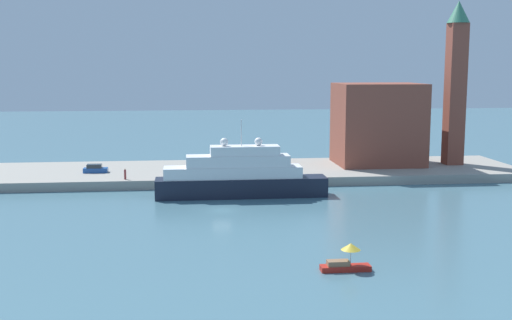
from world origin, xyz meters
The scene contains 9 objects.
ground centered at (0.00, 0.00, 0.00)m, with size 400.00×400.00×0.00m, color slate.
quay_dock centered at (0.00, 27.12, 0.76)m, with size 110.00×22.24×1.53m, color gray.
large_yacht centered at (3.19, 9.28, 3.12)m, with size 26.03×4.37×11.78m.
small_motorboat centered at (10.65, -27.58, 1.08)m, with size 4.92×1.91×2.75m.
harbor_building centered at (30.77, 29.42, 9.04)m, with size 15.43×12.36×15.02m, color brown.
bell_tower centered at (44.70, 27.76, 17.56)m, with size 4.09×4.09×29.88m.
parked_car centered at (-20.43, 25.11, 2.14)m, with size 4.12×1.71×1.44m.
person_figure centered at (-14.68, 17.65, 2.36)m, with size 0.36×0.36×1.78m.
mooring_bollard centered at (3.34, 17.57, 1.94)m, with size 0.43×0.43×0.82m, color black.
Camera 1 is at (-4.63, -87.29, 19.97)m, focal length 45.40 mm.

